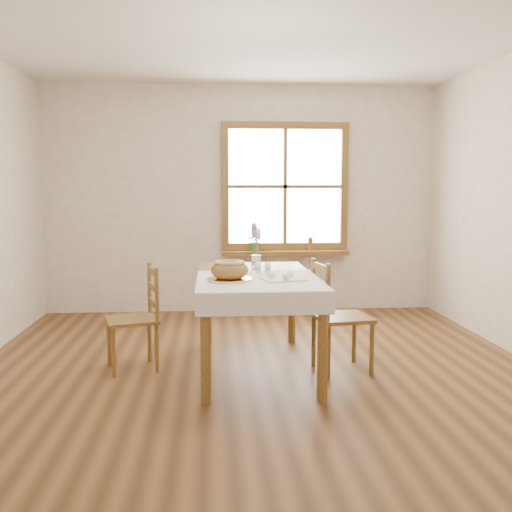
{
  "coord_description": "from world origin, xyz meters",
  "views": [
    {
      "loc": [
        -0.34,
        -4.1,
        1.42
      ],
      "look_at": [
        0.0,
        0.3,
        0.9
      ],
      "focal_mm": 40.0,
      "sensor_mm": 36.0,
      "label": 1
    }
  ],
  "objects_px": {
    "bread_plate": "(230,280)",
    "flower_vase": "(256,261)",
    "dining_table": "(256,286)",
    "chair_left": "(132,318)",
    "chair_right": "(342,316)"
  },
  "relations": [
    {
      "from": "chair_right",
      "to": "bread_plate",
      "type": "relative_size",
      "value": 2.75
    },
    {
      "from": "chair_right",
      "to": "flower_vase",
      "type": "relative_size",
      "value": 9.4
    },
    {
      "from": "dining_table",
      "to": "bread_plate",
      "type": "distance_m",
      "value": 0.41
    },
    {
      "from": "bread_plate",
      "to": "chair_left",
      "type": "bearing_deg",
      "value": 153.58
    },
    {
      "from": "bread_plate",
      "to": "chair_right",
      "type": "bearing_deg",
      "value": 13.95
    },
    {
      "from": "chair_left",
      "to": "flower_vase",
      "type": "bearing_deg",
      "value": 96.64
    },
    {
      "from": "chair_right",
      "to": "dining_table",
      "type": "bearing_deg",
      "value": 72.6
    },
    {
      "from": "dining_table",
      "to": "bread_plate",
      "type": "xyz_separation_m",
      "value": [
        -0.22,
        -0.33,
        0.1
      ]
    },
    {
      "from": "dining_table",
      "to": "flower_vase",
      "type": "relative_size",
      "value": 17.2
    },
    {
      "from": "dining_table",
      "to": "flower_vase",
      "type": "height_order",
      "value": "flower_vase"
    },
    {
      "from": "dining_table",
      "to": "chair_left",
      "type": "relative_size",
      "value": 1.95
    },
    {
      "from": "chair_right",
      "to": "flower_vase",
      "type": "distance_m",
      "value": 0.93
    },
    {
      "from": "bread_plate",
      "to": "flower_vase",
      "type": "bearing_deg",
      "value": 72.52
    },
    {
      "from": "chair_right",
      "to": "bread_plate",
      "type": "xyz_separation_m",
      "value": [
        -0.88,
        -0.22,
        0.33
      ]
    },
    {
      "from": "dining_table",
      "to": "chair_right",
      "type": "bearing_deg",
      "value": -9.15
    }
  ]
}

